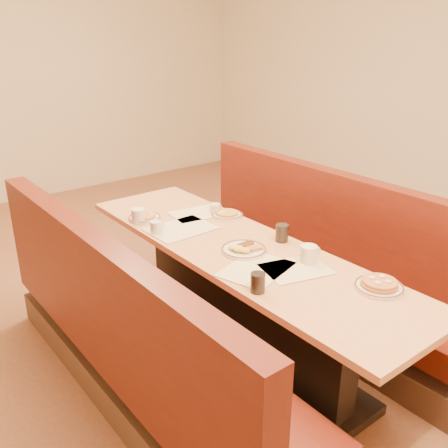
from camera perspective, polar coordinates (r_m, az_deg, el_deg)
ground at (r=3.36m, az=1.59°, el=-14.33°), size 8.00×8.00×0.00m
room_envelope at (r=2.72m, az=2.04°, el=20.71°), size 6.04×8.04×2.82m
diner_table at (r=3.16m, az=1.66°, el=-8.83°), size 0.70×2.50×0.75m
booth_left at (r=2.83m, az=-10.18°, el=-13.59°), size 0.55×2.50×1.05m
booth_right at (r=3.62m, az=10.65°, el=-5.22°), size 0.55×2.50×1.05m
placemat_near_left at (r=2.72m, az=3.70°, el=-5.14°), size 0.46×0.40×0.00m
placemat_near_right at (r=2.74m, az=8.24°, el=-5.09°), size 0.41×0.35×0.00m
placemat_far_left at (r=3.25m, az=-4.94°, el=-0.52°), size 0.42×0.32×0.00m
placemat_far_right at (r=3.50m, az=-3.15°, el=1.20°), size 0.38×0.30×0.00m
pancake_plate at (r=2.63m, az=17.31°, el=-6.71°), size 0.25×0.25×0.06m
eggs_plate at (r=2.91m, az=2.25°, el=-2.91°), size 0.27×0.27×0.05m
extra_plate_mid at (r=3.45m, az=0.32°, el=1.10°), size 0.22×0.22×0.04m
extra_plate_far at (r=3.44m, az=-9.09°, el=0.78°), size 0.22×0.22×0.05m
coffee_mug_a at (r=2.81m, az=9.70°, el=-3.38°), size 0.13×0.09×0.10m
coffee_mug_b at (r=3.19m, az=-7.73°, el=-0.33°), size 0.10×0.07×0.08m
coffee_mug_c at (r=3.48m, az=-1.01°, el=1.73°), size 0.10×0.07×0.08m
coffee_mug_d at (r=3.38m, az=-9.72°, el=0.97°), size 0.13×0.09×0.10m
soda_tumbler_near at (r=2.48m, az=3.88°, el=-6.71°), size 0.07×0.07×0.10m
soda_tumbler_mid at (r=3.06m, az=6.64°, el=-1.02°), size 0.08×0.08×0.11m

